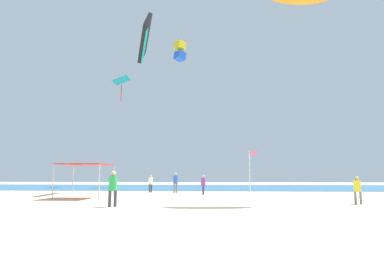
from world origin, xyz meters
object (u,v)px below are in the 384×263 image
Objects in this scene: person_rightmost at (151,182)px; banner_flag at (251,169)px; kite_diamond_teal at (122,81)px; person_far_shore at (357,188)px; person_near_tent at (176,181)px; person_leftmost at (203,183)px; kite_box_yellow at (180,51)px; canopy_tent at (86,166)px; person_central at (113,186)px; kite_parafoil_black at (145,40)px.

person_rightmost is 10.49m from banner_flag.
person_far_shore is at bearing 42.52° from kite_diamond_teal.
person_leftmost is (2.65, -2.18, -0.13)m from person_near_tent.
canopy_tent is at bearing 125.30° from kite_box_yellow.
person_near_tent is 24.71m from kite_box_yellow.
person_rightmost is at bearing 106.71° from person_near_tent.
kite_box_yellow is at bearing 95.11° from kite_diamond_teal.
person_far_shore is (13.65, 2.42, -0.17)m from person_central.
kite_box_yellow reaches higher than banner_flag.
canopy_tent is 9.22m from person_near_tent.
kite_diamond_teal reaches higher than canopy_tent.
person_leftmost is 0.98× the size of person_rightmost.
person_central is 1.12× the size of person_rightmost.
person_leftmost is (8.38, 4.94, -1.37)m from canopy_tent.
person_leftmost is 0.55× the size of kite_box_yellow.
person_far_shore is at bearing -97.93° from person_near_tent.
kite_parafoil_black reaches higher than person_leftmost.
canopy_tent is 0.92× the size of banner_flag.
person_leftmost is 0.45× the size of kite_diamond_teal.
canopy_tent is 9.82m from person_leftmost.
person_far_shore is 0.53× the size of kite_box_yellow.
person_rightmost is 0.47× the size of banner_flag.
banner_flag reaches higher than canopy_tent.
person_leftmost is 4.65m from banner_flag.
banner_flag reaches higher than person_rightmost.
canopy_tent reaches higher than person_central.
person_rightmost is 1.06× the size of person_far_shore.
person_far_shore is 35.11m from kite_box_yellow.
canopy_tent is 1.75× the size of person_near_tent.
kite_parafoil_black reaches higher than person_central.
kite_parafoil_black is at bearing -32.16° from person_far_shore.
kite_diamond_teal is at bearing 48.88° from kite_box_yellow.
kite_diamond_teal is (-4.25, 22.44, 13.09)m from canopy_tent.
banner_flag is (-5.43, 5.91, 1.22)m from person_far_shore.
canopy_tent is 0.90× the size of kite_diamond_teal.
kite_parafoil_black reaches higher than canopy_tent.
kite_box_yellow is 0.52× the size of kite_parafoil_black.
kite_box_yellow is at bearing 79.14° from canopy_tent.
canopy_tent is 1.09× the size of kite_box_yellow.
person_central is (3.92, -5.86, -1.23)m from canopy_tent.
person_far_shore is at bearing -11.09° from canopy_tent.
person_leftmost is at bearing 148.74° from kite_box_yellow.
canopy_tent reaches higher than person_far_shore.
person_near_tent is at bearing 51.19° from canopy_tent.
person_far_shore is at bearing -145.98° from kite_parafoil_black.
banner_flag is at bearing 85.38° from person_rightmost.
banner_flag is 0.98× the size of kite_diamond_teal.
banner_flag is at bearing -42.33° from person_far_shore.
banner_flag reaches higher than person_leftmost.
person_leftmost is at bearing 17.88° from person_central.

